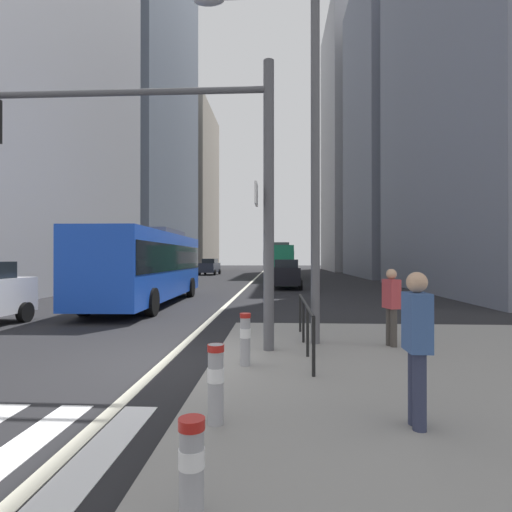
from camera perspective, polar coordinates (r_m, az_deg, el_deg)
The scene contains 19 objects.
ground_plane at distance 28.08m, azimuth -1.48°, elevation -4.44°, with size 160.00×160.00×0.00m, color black.
median_island at distance 7.90m, azimuth 28.46°, elevation -14.77°, with size 9.00×10.00×0.15m, color gray.
lane_centre_line at distance 38.03m, azimuth -0.28°, elevation -3.33°, with size 0.20×80.00×0.01m, color beige.
office_tower_left_mid at distance 59.37m, azimuth -16.50°, elevation 23.60°, with size 11.39×24.41×52.08m, color slate.
office_tower_left_far at distance 78.00m, azimuth -10.62°, elevation 9.12°, with size 12.05×18.56×29.47m, color gray.
office_tower_right_mid at distance 50.25m, azimuth 20.94°, elevation 16.60°, with size 12.47×16.43×33.19m, color slate.
office_tower_right_far at distance 70.41m, azimuth 15.62°, elevation 14.97°, with size 13.68×18.61×41.02m, color #9E9EA3.
city_bus_blue_oncoming at distance 18.53m, azimuth -14.86°, elevation -0.92°, with size 2.87×11.10×3.40m.
city_bus_red_receding at distance 39.15m, azimuth 3.35°, elevation -0.56°, with size 2.88×11.62×3.40m.
car_oncoming_mid at distance 49.23m, azimuth -6.48°, elevation -1.48°, with size 2.17×4.62×1.94m.
car_receding_near at distance 27.22m, azimuth 4.30°, elevation -2.49°, with size 2.15×4.20×1.94m.
traffic_signal_gantry at distance 8.94m, azimuth -12.15°, elevation 13.07°, with size 6.29×0.65×6.00m.
street_lamp_post at distance 9.72m, azimuth 8.30°, elevation 19.12°, with size 5.50×0.32×8.00m.
bollard_front at distance 3.33m, azimuth -9.01°, elevation -26.83°, with size 0.20×0.20×0.75m.
bollard_left at distance 4.90m, azimuth -5.66°, elevation -16.89°, with size 0.20×0.20×0.91m.
bollard_right at distance 7.35m, azimuth -1.51°, elevation -11.20°, with size 0.20×0.20×0.93m.
pedestrian_railing at distance 8.67m, azimuth 6.92°, elevation -8.16°, with size 0.06×4.01×0.98m.
pedestrian_waiting at distance 9.32m, azimuth 18.44°, elevation -6.30°, with size 0.34×0.43×1.67m.
pedestrian_walking at distance 5.02m, azimuth 21.62°, elevation -10.95°, with size 0.24×0.38×1.75m.
Camera 1 is at (2.22, -7.91, 2.06)m, focal length 28.57 mm.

